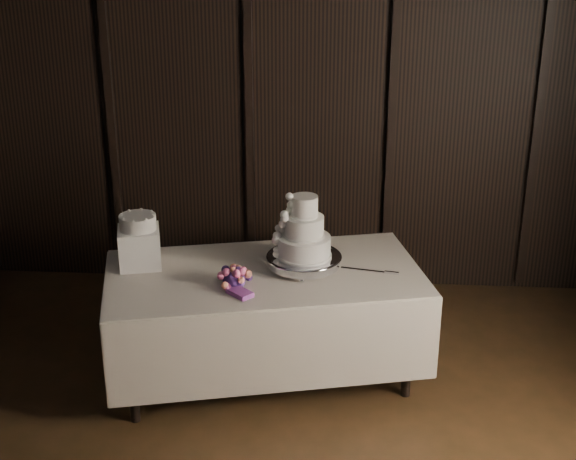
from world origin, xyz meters
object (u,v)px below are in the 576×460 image
at_px(wedding_cake, 299,234).
at_px(small_cake, 138,222).
at_px(display_table, 265,320).
at_px(box_pedestal, 140,247).
at_px(cake_stand, 304,263).
at_px(bouquet, 234,278).

xyz_separation_m(wedding_cake, small_cake, (-1.02, 0.00, 0.05)).
bearing_deg(display_table, small_cake, 163.06).
relative_size(display_table, box_pedestal, 8.38).
bearing_deg(display_table, cake_stand, 0.87).
height_order(display_table, small_cake, small_cake).
height_order(cake_stand, small_cake, small_cake).
relative_size(cake_stand, box_pedestal, 1.86).
height_order(bouquet, small_cake, small_cake).
distance_m(cake_stand, bouquet, 0.50).
xyz_separation_m(cake_stand, box_pedestal, (-1.05, -0.02, 0.08)).
relative_size(wedding_cake, bouquet, 1.10).
bearing_deg(bouquet, display_table, 53.49).
bearing_deg(box_pedestal, small_cake, 0.00).
bearing_deg(cake_stand, box_pedestal, -179.09).
height_order(display_table, cake_stand, cake_stand).
distance_m(display_table, wedding_cake, 0.63).
height_order(display_table, box_pedestal, box_pedestal).
height_order(wedding_cake, small_cake, wedding_cake).
relative_size(display_table, bouquet, 5.96).
height_order(display_table, bouquet, bouquet).
height_order(cake_stand, box_pedestal, box_pedestal).
bearing_deg(small_cake, cake_stand, 0.91).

